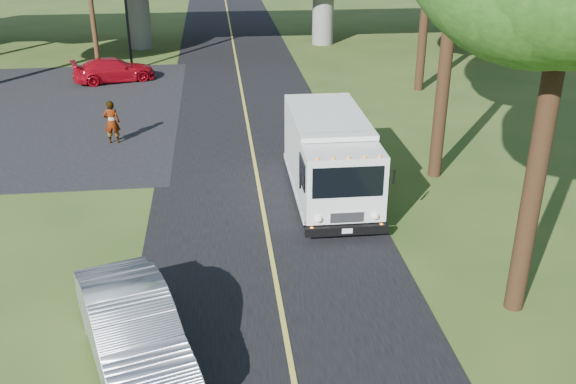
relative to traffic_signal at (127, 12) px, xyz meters
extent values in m
plane|color=#324D1B|center=(6.00, -26.00, -3.20)|extent=(120.00, 120.00, 0.00)
cube|color=black|center=(6.00, -16.00, -3.19)|extent=(7.00, 90.00, 0.02)
cube|color=black|center=(-5.00, -8.00, -3.19)|extent=(16.00, 18.00, 0.01)
cube|color=gold|center=(6.00, -16.00, -3.17)|extent=(0.12, 90.00, 0.01)
cylinder|color=slate|center=(0.00, 6.00, -0.50)|extent=(1.40, 1.40, 5.40)
cylinder|color=slate|center=(12.00, 6.00, -0.50)|extent=(1.40, 1.40, 5.40)
cylinder|color=slate|center=(24.00, 6.00, -0.50)|extent=(1.40, 1.40, 5.40)
cylinder|color=black|center=(0.00, 0.00, -0.60)|extent=(0.14, 0.14, 5.20)
cylinder|color=#382314|center=(11.50, -25.00, 0.30)|extent=(0.44, 0.44, 7.00)
cylinder|color=#382314|center=(12.20, -17.00, 0.65)|extent=(0.44, 0.44, 7.70)
cylinder|color=#382314|center=(15.00, -6.00, 0.13)|extent=(0.44, 0.44, 6.65)
cube|color=white|center=(8.20, -17.54, -1.62)|extent=(2.29, 4.17, 2.13)
cube|color=white|center=(8.19, -20.47, -1.71)|extent=(2.28, 1.71, 1.94)
cube|color=black|center=(8.18, -21.30, -1.40)|extent=(1.99, 0.09, 0.90)
cube|color=black|center=(8.18, -21.39, -2.84)|extent=(2.36, 0.18, 0.26)
cube|color=white|center=(8.20, -17.91, -2.92)|extent=(2.30, 5.50, 0.17)
cylinder|color=black|center=(7.23, -20.27, -2.77)|extent=(0.27, 0.85, 0.85)
cylinder|color=black|center=(9.15, -20.28, -2.77)|extent=(0.27, 0.85, 0.85)
cylinder|color=black|center=(7.25, -16.30, -2.77)|extent=(0.27, 0.85, 0.85)
cylinder|color=black|center=(9.18, -16.31, -2.77)|extent=(0.27, 0.85, 0.85)
imported|color=#A50A16|center=(-0.64, -2.53, -2.58)|extent=(4.59, 2.92, 1.24)
imported|color=#9A9BA2|center=(2.80, -26.00, -2.42)|extent=(3.09, 5.04, 1.57)
imported|color=gray|center=(0.58, -12.35, -2.33)|extent=(0.64, 0.42, 1.74)
camera|label=1|loc=(4.73, -37.06, 5.58)|focal=40.00mm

